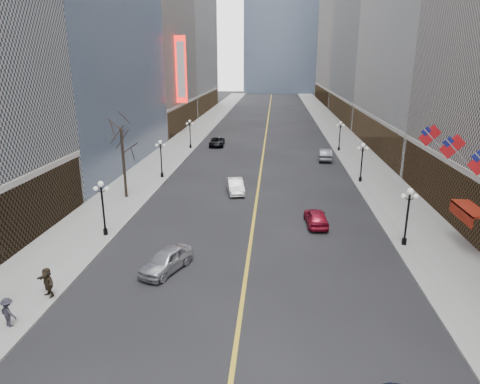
% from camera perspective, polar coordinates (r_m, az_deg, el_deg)
% --- Properties ---
extents(sidewalk_east, '(6.00, 230.00, 0.15)m').
position_cam_1_polar(sidewalk_east, '(73.46, 14.30, 5.95)').
color(sidewalk_east, gray).
rests_on(sidewalk_east, ground).
extents(sidewalk_west, '(6.00, 230.00, 0.15)m').
position_cam_1_polar(sidewalk_west, '(74.10, -7.69, 6.42)').
color(sidewalk_west, gray).
rests_on(sidewalk_west, ground).
extents(lane_line, '(0.25, 200.00, 0.02)m').
position_cam_1_polar(lane_line, '(82.29, 3.45, 7.57)').
color(lane_line, gold).
rests_on(lane_line, ground).
extents(bldg_east_c, '(26.60, 40.60, 48.80)m').
position_cam_1_polar(bldg_east_c, '(111.27, 20.83, 21.55)').
color(bldg_east_c, gray).
rests_on(bldg_east_c, ground).
extents(bldg_east_d, '(26.60, 46.60, 62.80)m').
position_cam_1_polar(bldg_east_d, '(153.75, 16.56, 23.05)').
color(bldg_east_d, '#A99B8C').
rests_on(bldg_east_d, ground).
extents(streetlamp_east_1, '(1.26, 0.44, 4.52)m').
position_cam_1_polar(streetlamp_east_1, '(34.47, 21.48, -2.34)').
color(streetlamp_east_1, black).
rests_on(streetlamp_east_1, sidewalk_east).
extents(streetlamp_east_2, '(1.26, 0.44, 4.52)m').
position_cam_1_polar(streetlamp_east_2, '(51.31, 15.97, 4.35)').
color(streetlamp_east_2, black).
rests_on(streetlamp_east_2, sidewalk_east).
extents(streetlamp_east_3, '(1.26, 0.44, 4.52)m').
position_cam_1_polar(streetlamp_east_3, '(68.74, 13.18, 7.69)').
color(streetlamp_east_3, black).
rests_on(streetlamp_east_3, sidewalk_east).
extents(streetlamp_west_1, '(1.26, 0.44, 4.52)m').
position_cam_1_polar(streetlamp_west_1, '(35.60, -17.85, -1.35)').
color(streetlamp_west_1, black).
rests_on(streetlamp_west_1, sidewalk_west).
extents(streetlamp_west_2, '(1.26, 0.44, 4.52)m').
position_cam_1_polar(streetlamp_west_2, '(52.08, -10.49, 4.91)').
color(streetlamp_west_2, black).
rests_on(streetlamp_west_2, sidewalk_west).
extents(streetlamp_west_3, '(1.26, 0.44, 4.52)m').
position_cam_1_polar(streetlamp_west_3, '(69.31, -6.68, 8.09)').
color(streetlamp_west_3, black).
rests_on(streetlamp_west_3, sidewalk_west).
extents(flag_4, '(2.87, 0.12, 2.87)m').
position_cam_1_polar(flag_4, '(36.39, 26.68, 5.19)').
color(flag_4, '#B2B2B7').
rests_on(flag_4, ground).
extents(flag_5, '(2.87, 0.12, 2.87)m').
position_cam_1_polar(flag_5, '(40.99, 24.18, 6.67)').
color(flag_5, '#B2B2B7').
rests_on(flag_5, ground).
extents(awning_c, '(1.40, 4.00, 0.93)m').
position_cam_1_polar(awning_c, '(35.91, 28.10, -2.14)').
color(awning_c, maroon).
rests_on(awning_c, ground).
extents(theatre_marquee, '(2.00, 0.55, 12.00)m').
position_cam_1_polar(theatre_marquee, '(83.02, -7.86, 15.85)').
color(theatre_marquee, red).
rests_on(theatre_marquee, ground).
extents(tree_west_far, '(3.60, 3.60, 7.92)m').
position_cam_1_polar(tree_west_far, '(44.47, -15.49, 6.89)').
color(tree_west_far, '#2D231C').
rests_on(tree_west_far, sidewalk_west).
extents(car_nb_near, '(3.40, 4.87, 1.54)m').
position_cam_1_polar(car_nb_near, '(29.65, -9.82, -8.96)').
color(car_nb_near, '#B0B2B9').
rests_on(car_nb_near, ground).
extents(car_nb_mid, '(2.42, 4.77, 1.50)m').
position_cam_1_polar(car_nb_mid, '(45.95, -0.61, 0.80)').
color(car_nb_mid, silver).
rests_on(car_nb_mid, ground).
extents(car_nb_far, '(2.64, 5.23, 1.42)m').
position_cam_1_polar(car_nb_far, '(71.55, -3.10, 6.69)').
color(car_nb_far, black).
rests_on(car_nb_far, ground).
extents(car_sb_mid, '(2.03, 4.42, 1.47)m').
position_cam_1_polar(car_sb_mid, '(37.53, 10.11, -3.33)').
color(car_sb_mid, maroon).
rests_on(car_sb_mid, ground).
extents(car_sb_far, '(2.21, 5.16, 1.65)m').
position_cam_1_polar(car_sb_far, '(62.41, 11.33, 4.93)').
color(car_sb_far, '#44474B').
rests_on(car_sb_far, ground).
extents(ped_west_walk, '(1.15, 0.82, 1.65)m').
position_cam_1_polar(ped_west_walk, '(26.44, -28.53, -13.92)').
color(ped_west_walk, '#23222B').
rests_on(ped_west_walk, sidewalk_west).
extents(ped_west_far, '(1.69, 1.36, 1.84)m').
position_cam_1_polar(ped_west_far, '(28.41, -24.29, -10.89)').
color(ped_west_far, black).
rests_on(ped_west_far, sidewalk_west).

